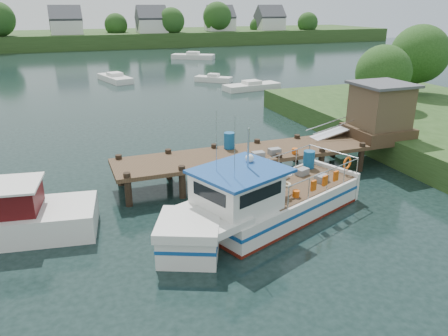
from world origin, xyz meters
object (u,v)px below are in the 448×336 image
object	(u,v)px
lobster_boat	(259,204)
moored_far	(193,56)
moored_b	(213,79)
moored_c	(252,86)
moored_d	(115,78)
dock	(342,126)

from	to	relation	value
lobster_boat	moored_far	world-z (taller)	lobster_boat
lobster_boat	moored_far	bearing A→B (deg)	54.18
moored_b	moored_c	bearing A→B (deg)	-65.26
moored_far	lobster_boat	bearing A→B (deg)	-88.60
moored_b	moored_far	bearing A→B (deg)	84.42
moored_far	moored_d	xyz separation A→B (m)	(-15.19, -18.41, -0.05)
moored_far	moored_b	distance (m)	23.18
moored_c	moored_d	size ratio (longest dim) A/B	0.97
lobster_boat	moored_c	world-z (taller)	lobster_boat
moored_b	moored_d	world-z (taller)	moored_d
moored_far	moored_b	world-z (taller)	moored_far
dock	moored_d	world-z (taller)	dock
moored_c	moored_far	bearing A→B (deg)	88.60
moored_c	moored_d	distance (m)	16.65
moored_far	moored_b	bearing A→B (deg)	-85.36
dock	moored_b	xyz separation A→B (m)	(2.72, 29.11, -1.89)
moored_far	moored_c	world-z (taller)	moored_far
moored_d	moored_c	bearing A→B (deg)	-23.55
moored_far	moored_c	xyz separation A→B (m)	(-2.26, -28.90, -0.08)
moored_b	moored_c	size ratio (longest dim) A/B	0.67
dock	moored_far	xyz separation A→B (m)	(7.14, 51.86, -1.80)
dock	lobster_boat	bearing A→B (deg)	-145.82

